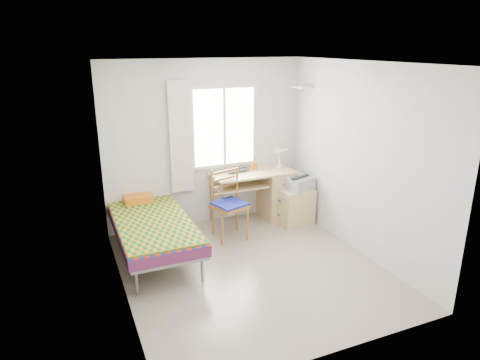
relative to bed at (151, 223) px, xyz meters
The scene contains 17 objects.
floor 1.53m from the bed, 42.38° to the right, with size 3.50×3.50×0.00m, color #BCAD93.
ceiling 2.61m from the bed, 42.38° to the right, with size 3.50×3.50×0.00m, color white.
wall_back 1.58m from the bed, 35.23° to the left, with size 3.20×3.20×0.00m, color silver.
wall_left 1.41m from the bed, 117.74° to the right, with size 3.50×3.50×0.00m, color silver.
wall_right 2.98m from the bed, 20.20° to the right, with size 3.50×3.50×0.00m, color silver.
window 1.92m from the bed, 28.19° to the left, with size 1.10×0.04×1.30m.
curtain 1.39m from the bed, 46.37° to the left, with size 0.35×0.05×1.70m, color beige.
floating_shelf 3.11m from the bed, ahead, with size 0.20×0.32×0.03m, color white.
bed is the anchor object (origin of this frame).
desk 2.18m from the bed, 12.44° to the left, with size 1.34×0.63×0.84m.
chair 1.19m from the bed, ahead, with size 0.56×0.56×1.04m.
cabinet 2.35m from the bed, ahead, with size 0.57×0.51×0.58m.
printer 2.40m from the bed, ahead, with size 0.53×0.57×0.20m.
laptop 1.70m from the bed, 18.68° to the left, with size 0.39×0.25×0.03m, color black.
pen_cup 2.00m from the bed, 18.38° to the left, with size 0.10×0.10×0.12m, color orange.
task_lamp 2.32m from the bed, 10.18° to the left, with size 0.23×0.32×0.41m.
book 1.67m from the bed, 16.04° to the left, with size 0.20×0.27×0.02m, color gray.
Camera 1 is at (-2.08, -4.50, 2.80)m, focal length 32.00 mm.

